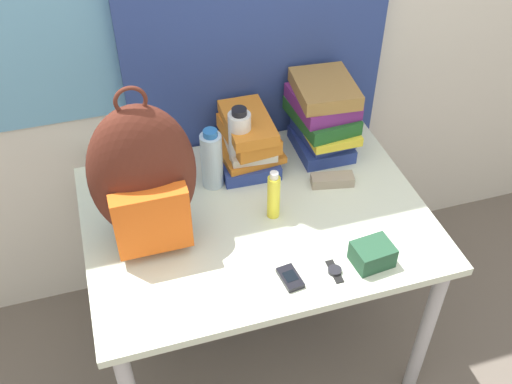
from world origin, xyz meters
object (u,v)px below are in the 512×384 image
backpack (144,179)px  sports_bottle (240,144)px  water_bottle (212,160)px  camera_pouch (372,254)px  sunscreen_bottle (274,196)px  wristwatch (335,271)px  cell_phone (290,278)px  sunglasses_case (332,180)px  book_stack_center (323,116)px  book_stack_left (247,142)px

backpack → sports_bottle: (0.36, 0.21, -0.10)m
water_bottle → camera_pouch: size_ratio=1.82×
sports_bottle → backpack: bearing=-149.2°
sunscreen_bottle → wristwatch: bearing=-70.8°
sports_bottle → sunscreen_bottle: sports_bottle is taller
camera_pouch → cell_phone: bearing=178.6°
backpack → cell_phone: backpack is taller
camera_pouch → sports_bottle: bearing=117.3°
sports_bottle → cell_phone: sports_bottle is taller
sports_bottle → sunglasses_case: (0.30, -0.15, -0.12)m
book_stack_center → book_stack_left: bearing=-179.5°
cell_phone → wristwatch: size_ratio=1.07×
wristwatch → camera_pouch: bearing=2.0°
book_stack_left → cell_phone: book_stack_left is taller
backpack → camera_pouch: size_ratio=4.33×
sports_bottle → camera_pouch: 0.60m
backpack → water_bottle: 0.33m
water_bottle → cell_phone: water_bottle is taller
cell_phone → camera_pouch: size_ratio=0.78×
book_stack_center → wristwatch: book_stack_center is taller
backpack → sports_bottle: 0.43m
book_stack_left → sports_bottle: (-0.04, -0.06, 0.04)m
sports_bottle → sunscreen_bottle: bearing=-78.9°
book_stack_center → sunscreen_bottle: bearing=-133.9°
book_stack_left → cell_phone: (-0.03, -0.57, -0.09)m
book_stack_left → camera_pouch: 0.63m
water_bottle → backpack: bearing=-143.0°
book_stack_center → cell_phone: (-0.32, -0.58, -0.14)m
book_stack_left → cell_phone: size_ratio=2.81×
sports_bottle → sunglasses_case: 0.35m
book_stack_left → backpack: bearing=-146.1°
wristwatch → cell_phone: bearing=175.6°
book_stack_left → water_bottle: (-0.15, -0.08, 0.02)m
book_stack_left → sports_bottle: 0.08m
water_bottle → wristwatch: size_ratio=2.52×
cell_phone → camera_pouch: bearing=-1.4°
sports_bottle → sunglasses_case: size_ratio=1.78×
camera_pouch → sunscreen_bottle: bearing=128.0°
sunglasses_case → camera_pouch: size_ratio=1.24×
cell_phone → sunglasses_case: sunglasses_case is taller
sunscreen_bottle → sunglasses_case: size_ratio=1.17×
book_stack_center → camera_pouch: bearing=-95.9°
water_bottle → wristwatch: 0.57m
book_stack_center → wristwatch: (-0.18, -0.59, -0.14)m
sports_bottle → book_stack_left: bearing=52.3°
cell_phone → sunglasses_case: bearing=52.3°
water_bottle → sports_bottle: (0.11, 0.03, 0.02)m
book_stack_left → sunglasses_case: bearing=-38.7°
sunscreen_bottle → sunglasses_case: (0.25, 0.09, -0.07)m
sunscreen_bottle → camera_pouch: size_ratio=1.44×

